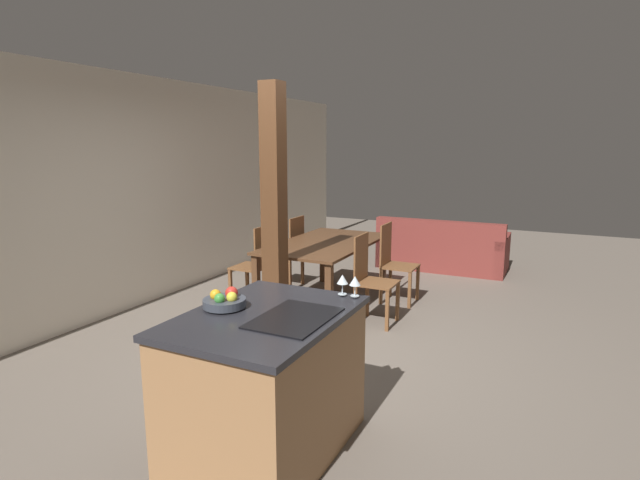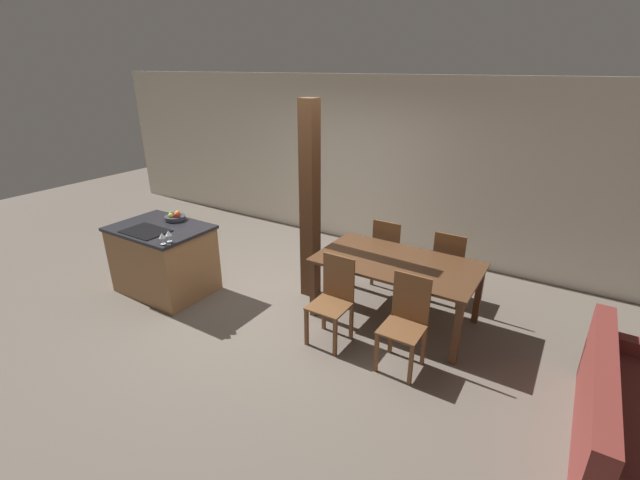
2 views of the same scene
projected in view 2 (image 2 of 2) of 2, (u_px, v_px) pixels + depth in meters
ground_plane at (272, 305)px, 5.43m from camera, size 16.00×16.00×0.00m
wall_back at (366, 163)px, 6.91m from camera, size 11.20×0.08×2.70m
kitchen_island at (164, 259)px, 5.63m from camera, size 1.22×0.89×0.92m
fruit_bowl at (175, 217)px, 5.67m from camera, size 0.27×0.27×0.11m
wine_glass_near at (162, 236)px, 4.87m from camera, size 0.08×0.08×0.14m
wine_glass_middle at (168, 233)px, 4.94m from camera, size 0.08×0.08×0.14m
dining_table at (397, 269)px, 4.89m from camera, size 1.83×1.02×0.75m
dining_chair_near_left at (333, 299)px, 4.59m from camera, size 0.40×0.40×0.96m
dining_chair_near_right at (405, 321)px, 4.18m from camera, size 0.40×0.40×0.96m
dining_chair_far_left at (388, 252)px, 5.73m from camera, size 0.40×0.40×0.96m
dining_chair_far_right at (449, 266)px, 5.32m from camera, size 0.40×0.40×0.96m
timber_post at (310, 204)px, 5.25m from camera, size 0.19×0.19×2.48m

